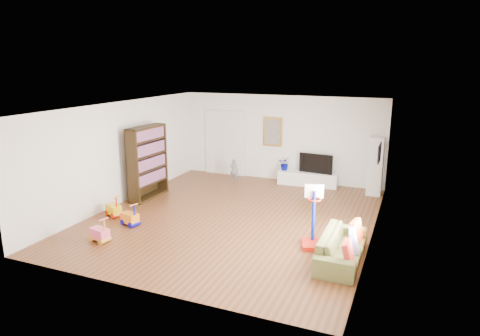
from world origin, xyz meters
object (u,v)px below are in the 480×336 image
at_px(bookshelf, 148,162).
at_px(sofa, 342,247).
at_px(media_console, 308,179).
at_px(basketball_hoop, 314,217).

bearing_deg(bookshelf, sofa, -16.60).
bearing_deg(media_console, bookshelf, -145.52).
height_order(media_console, bookshelf, bookshelf).
xyz_separation_m(bookshelf, sofa, (5.65, -1.90, -0.73)).
height_order(media_console, sofa, sofa).
xyz_separation_m(bookshelf, basketball_hoop, (5.01, -1.51, -0.36)).
distance_m(bookshelf, sofa, 6.01).
relative_size(media_console, bookshelf, 0.90).
relative_size(media_console, basketball_hoop, 1.40).
height_order(media_console, basketball_hoop, basketball_hoop).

